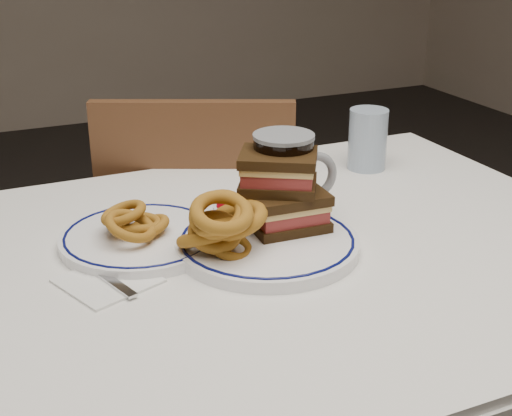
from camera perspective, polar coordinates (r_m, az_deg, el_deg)
name	(u,v)px	position (r m, az deg, el deg)	size (l,w,h in m)	color
dining_table	(233,317)	(1.13, -1.87, -8.67)	(1.27, 0.87, 0.75)	white
chair_far	(202,259)	(1.67, -4.35, -4.09)	(0.54, 0.54, 0.89)	#4C3118
main_plate	(267,243)	(1.09, 0.89, -2.81)	(0.28, 0.28, 0.02)	white
reuben_sandwich	(283,191)	(1.11, 2.16, 1.40)	(0.15, 0.14, 0.12)	black
onion_rings_main	(221,225)	(1.04, -2.78, -1.38)	(0.14, 0.13, 0.12)	brown
ketchup_ramekin	(232,215)	(1.13, -1.92, -0.53)	(0.06, 0.06, 0.04)	white
beer_mug	(285,182)	(1.14, 2.33, 2.13)	(0.14, 0.10, 0.16)	black
water_glass	(368,139)	(1.44, 8.92, 5.46)	(0.08, 0.08, 0.12)	#9BAFC8
far_plate	(141,238)	(1.13, -9.17, -2.35)	(0.25, 0.25, 0.02)	white
onion_rings_far	(135,223)	(1.11, -9.67, -1.17)	(0.11, 0.11, 0.07)	brown
napkin_fork	(107,280)	(1.03, -11.85, -5.63)	(0.15, 0.16, 0.01)	white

